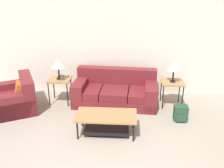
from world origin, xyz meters
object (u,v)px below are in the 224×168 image
Objects in this scene: table_lamp_right at (174,66)px; coffee_table at (106,119)px; armchair at (17,98)px; backpack at (181,113)px; side_table_left at (60,81)px; table_lamp_left at (58,63)px; couch at (115,92)px; side_table_right at (172,84)px.

coffee_table is at bearing -137.61° from table_lamp_right.
armchair reaches higher than backpack.
coffee_table is at bearing -46.45° from side_table_left.
table_lamp_left is 1.48× the size of backpack.
couch is 1.56m from table_lamp_left.
table_lamp_right is at bearing 0.00° from table_lamp_left.
side_table_right is 2.79m from table_lamp_left.
table_lamp_right reaches higher than backpack.
side_table_left is 1.80× the size of backpack.
couch reaches higher than side_table_right.
side_table_right is (1.47, 1.35, 0.25)m from coffee_table.
table_lamp_right is (1.47, 1.35, 0.71)m from coffee_table.
couch is at bearing 177.49° from table_lamp_right.
coffee_table is at bearing -21.82° from armchair.
armchair is 3.80m from backpack.
coffee_table is 1.90× the size of side_table_left.
armchair reaches higher than side_table_left.
backpack is at bearing -14.31° from table_lamp_left.
table_lamp_left is 1.00× the size of table_lamp_right.
side_table_left is at bearing 165.69° from backpack.
backpack is at bearing -81.94° from table_lamp_right.
side_table_left is 2.79m from table_lamp_right.
armchair is 2.67× the size of table_lamp_left.
coffee_table is 1.70m from backpack.
side_table_left is (-1.38, -0.06, 0.27)m from couch.
side_table_left is 1.22× the size of table_lamp_right.
couch is 3.31× the size of side_table_right.
side_table_left is 1.22× the size of table_lamp_left.
backpack is at bearing -81.94° from side_table_right.
couch is 1.56m from table_lamp_right.
couch is at bearing 177.49° from side_table_right.
table_lamp_left is (-2.75, 0.00, 0.46)m from side_table_right.
coffee_table is 1.99m from table_lamp_left.
side_table_right is (2.75, 0.00, 0.00)m from side_table_left.
side_table_left is (-1.28, 1.35, 0.25)m from coffee_table.
table_lamp_right reaches higher than side_table_left.
couch is 3.31× the size of side_table_left.
couch is 1.68m from backpack.
backpack is (1.58, 0.62, -0.14)m from coffee_table.
table_lamp_left and table_lamp_right have the same top height.
side_table_left is 1.00× the size of side_table_right.
side_table_right is 0.83m from backpack.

